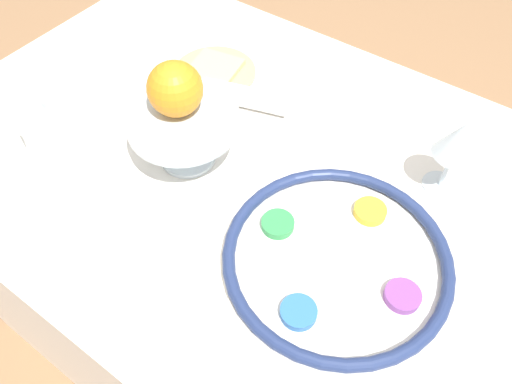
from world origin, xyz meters
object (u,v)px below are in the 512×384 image
at_px(wine_glass, 459,141).
at_px(bread_plate, 215,71).
at_px(orange_fruit, 175,89).
at_px(cup_mid, 63,105).
at_px(fruit_stand, 183,124).
at_px(napkin_roll, 245,97).
at_px(seder_plate, 337,259).

xyz_separation_m(wine_glass, bread_plate, (0.51, -0.01, -0.10)).
distance_m(orange_fruit, cup_mid, 0.29).
bearing_deg(fruit_stand, napkin_roll, -89.70).
bearing_deg(wine_glass, bread_plate, -1.47).
xyz_separation_m(bread_plate, napkin_roll, (-0.11, 0.04, 0.01)).
bearing_deg(cup_mid, orange_fruit, -166.29).
bearing_deg(seder_plate, orange_fruit, -6.66).
bearing_deg(fruit_stand, cup_mid, 12.64).
xyz_separation_m(orange_fruit, napkin_roll, (-0.01, -0.18, -0.13)).
xyz_separation_m(seder_plate, fruit_stand, (0.33, -0.04, 0.07)).
distance_m(wine_glass, orange_fruit, 0.46).
height_order(napkin_roll, cup_mid, cup_mid).
relative_size(wine_glass, napkin_roll, 0.83).
bearing_deg(bread_plate, wine_glass, 178.53).
bearing_deg(napkin_roll, seder_plate, 147.07).
height_order(fruit_stand, cup_mid, fruit_stand).
xyz_separation_m(seder_plate, cup_mid, (0.59, 0.02, 0.02)).
bearing_deg(napkin_roll, bread_plate, -20.37).
distance_m(seder_plate, fruit_stand, 0.34).
xyz_separation_m(wine_glass, napkin_roll, (0.40, 0.03, -0.09)).
height_order(orange_fruit, napkin_roll, orange_fruit).
distance_m(seder_plate, wine_glass, 0.27).
relative_size(seder_plate, napkin_roll, 1.97).
distance_m(fruit_stand, orange_fruit, 0.07).
xyz_separation_m(seder_plate, napkin_roll, (0.33, -0.22, 0.01)).
height_order(seder_plate, cup_mid, cup_mid).
relative_size(wine_glass, fruit_stand, 0.78).
bearing_deg(fruit_stand, orange_fruit, -17.65).
relative_size(fruit_stand, orange_fruit, 2.09).
bearing_deg(wine_glass, orange_fruit, 26.45).
xyz_separation_m(seder_plate, bread_plate, (0.45, -0.26, -0.01)).
relative_size(bread_plate, napkin_roll, 0.98).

